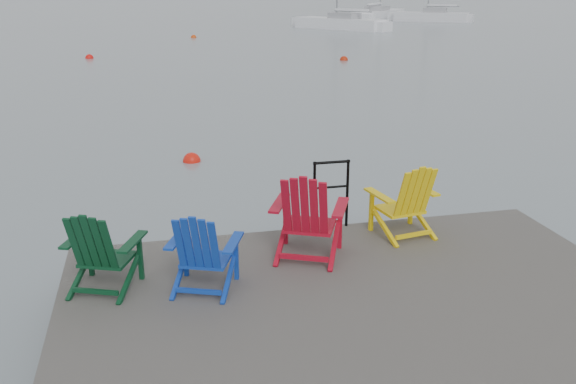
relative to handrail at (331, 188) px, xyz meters
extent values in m
plane|color=slate|center=(-0.25, -2.45, -1.04)|extent=(400.00, 400.00, 0.00)
cube|color=#2F2D2A|center=(-0.25, -2.45, -0.64)|extent=(6.00, 5.00, 0.20)
cylinder|color=black|center=(-2.95, -0.25, -1.34)|extent=(0.26, 0.26, 1.20)
cylinder|color=black|center=(-0.25, -0.25, -1.34)|extent=(0.26, 0.26, 1.20)
cylinder|color=black|center=(2.45, -0.25, -1.34)|extent=(0.26, 0.26, 1.20)
cylinder|color=black|center=(-0.22, 0.00, -0.09)|extent=(0.04, 0.04, 0.90)
cylinder|color=black|center=(0.22, 0.00, -0.09)|extent=(0.04, 0.04, 0.90)
cylinder|color=black|center=(0.00, 0.00, 0.34)|extent=(0.48, 0.04, 0.04)
cylinder|color=black|center=(0.00, 0.00, 0.01)|extent=(0.44, 0.03, 0.03)
cube|color=#0A381D|center=(-2.73, -1.00, -0.25)|extent=(0.61, 0.58, 0.04)
cube|color=#0A381D|center=(-2.93, -0.73, -0.29)|extent=(0.06, 0.06, 0.51)
cube|color=#0A381D|center=(-2.40, -0.94, -0.29)|extent=(0.06, 0.06, 0.51)
cube|color=#0A381D|center=(-3.02, -0.91, -0.02)|extent=(0.31, 0.55, 0.03)
cube|color=#0A381D|center=(-2.45, -1.14, -0.02)|extent=(0.31, 0.55, 0.03)
cube|color=#0A381D|center=(-2.84, -1.28, 0.06)|extent=(0.50, 0.38, 0.62)
cube|color=#113BB0|center=(-1.72, -1.23, -0.25)|extent=(0.59, 0.56, 0.03)
cube|color=#113BB0|center=(-1.92, -0.97, -0.29)|extent=(0.06, 0.06, 0.50)
cube|color=#113BB0|center=(-1.40, -1.17, -0.29)|extent=(0.06, 0.06, 0.50)
cube|color=#113BB0|center=(-2.01, -1.14, -0.03)|extent=(0.30, 0.54, 0.02)
cube|color=#113BB0|center=(-1.45, -1.36, -0.03)|extent=(0.30, 0.54, 0.02)
cube|color=#113BB0|center=(-1.83, -1.50, 0.04)|extent=(0.49, 0.37, 0.61)
cube|color=#B70D21|center=(-0.46, -0.70, -0.20)|extent=(0.71, 0.68, 0.04)
cube|color=#B70D21|center=(-0.68, -0.37, -0.25)|extent=(0.07, 0.07, 0.59)
cube|color=#B70D21|center=(-0.08, -0.65, -0.25)|extent=(0.07, 0.07, 0.59)
cube|color=#B70D21|center=(-0.80, -0.57, 0.06)|extent=(0.38, 0.63, 0.03)
cube|color=#B70D21|center=(-0.15, -0.87, 0.06)|extent=(0.38, 0.63, 0.03)
cube|color=#B70D21|center=(-0.61, -1.01, 0.15)|extent=(0.58, 0.46, 0.72)
cube|color=yellow|center=(0.80, -0.35, -0.23)|extent=(0.57, 0.53, 0.04)
cube|color=yellow|center=(0.48, -0.22, -0.28)|extent=(0.05, 0.05, 0.53)
cube|color=yellow|center=(1.07, -0.11, -0.28)|extent=(0.05, 0.05, 0.53)
cube|color=yellow|center=(0.49, -0.42, 0.00)|extent=(0.21, 0.59, 0.03)
cube|color=yellow|center=(1.12, -0.31, 0.00)|extent=(0.21, 0.59, 0.03)
cube|color=yellow|center=(0.86, -0.65, 0.08)|extent=(0.50, 0.32, 0.65)
cube|color=white|center=(12.71, 39.64, -0.79)|extent=(6.01, 7.30, 1.10)
cube|color=#9E9EA3|center=(12.93, 39.33, -0.09)|extent=(2.44, 2.65, 0.55)
cube|color=white|center=(20.41, 51.57, -0.79)|extent=(7.84, 8.94, 1.10)
cube|color=#9E9EA3|center=(20.12, 51.20, -0.09)|extent=(3.12, 3.30, 0.55)
cube|color=white|center=(23.63, 46.62, -0.79)|extent=(6.37, 5.25, 1.10)
cube|color=#9E9EA3|center=(23.89, 46.42, -0.09)|extent=(2.31, 2.13, 0.55)
sphere|color=red|center=(-1.41, 5.22, -1.04)|extent=(0.37, 0.37, 0.37)
sphere|color=red|center=(-4.84, 24.21, -1.04)|extent=(0.40, 0.40, 0.40)
sphere|color=#B8250A|center=(6.91, 20.76, -1.04)|extent=(0.39, 0.39, 0.39)
sphere|color=#D7410C|center=(0.98, 34.49, -1.04)|extent=(0.37, 0.37, 0.37)
camera|label=1|loc=(-2.18, -7.04, 2.50)|focal=38.00mm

